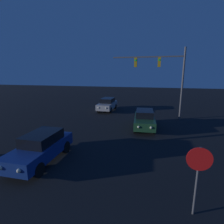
% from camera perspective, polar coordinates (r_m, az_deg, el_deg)
% --- Properties ---
extents(car_near, '(1.70, 4.19, 1.52)m').
position_cam_1_polar(car_near, '(9.95, -22.15, -10.57)').
color(car_near, navy).
rests_on(car_near, ground_plane).
extents(car_mid, '(1.91, 4.26, 1.52)m').
position_cam_1_polar(car_mid, '(14.80, 10.54, -2.28)').
color(car_mid, '#1E4728').
rests_on(car_mid, ground_plane).
extents(car_far, '(1.69, 4.18, 1.52)m').
position_cam_1_polar(car_far, '(21.45, -1.54, 2.58)').
color(car_far, '#99999E').
rests_on(car_far, ground_plane).
extents(traffic_signal_mast, '(6.93, 0.30, 6.91)m').
position_cam_1_polar(traffic_signal_mast, '(18.14, 16.63, 12.47)').
color(traffic_signal_mast, '#4C4C51').
rests_on(traffic_signal_mast, ground_plane).
extents(stop_sign, '(0.77, 0.07, 2.37)m').
position_cam_1_polar(stop_sign, '(6.29, 26.34, -16.20)').
color(stop_sign, '#4C4C51').
rests_on(stop_sign, ground_plane).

